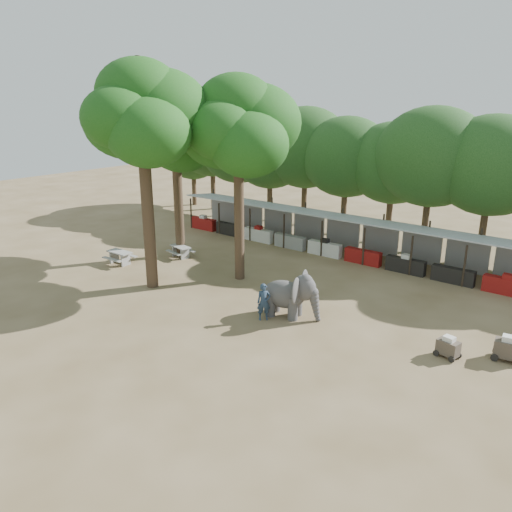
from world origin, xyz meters
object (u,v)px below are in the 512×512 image
Objects in this scene: yard_tree_center at (143,115)px; picnic_table_near at (120,256)px; yard_tree_left at (176,129)px; cart_back at (508,348)px; elephant at (291,295)px; picnic_table_far at (181,250)px; handler at (264,302)px; cart_front at (448,347)px; yard_tree_back at (239,127)px.

yard_tree_center is 7.05× the size of picnic_table_near.
yard_tree_left reaches higher than cart_back.
yard_tree_center reaches higher than picnic_table_near.
cart_back is at bearing -2.95° from elephant.
elephant is (11.49, -3.75, -7.08)m from yard_tree_left.
picnic_table_far is (1.98, 3.36, -0.05)m from picnic_table_near.
handler is 1.72× the size of cart_front.
yard_tree_back is at bearing -9.46° from yard_tree_left.
yard_tree_back is 9.76m from handler.
yard_tree_left is at bearing 120.96° from yard_tree_center.
cart_front is 2.28m from cart_back.
handler reaches higher than cart_back.
cart_back is (9.98, 2.97, -0.37)m from handler.
picnic_table_near is 22.26m from cart_back.
yard_tree_center reaches higher than yard_tree_left.
cart_back reaches higher than picnic_table_near.
elephant is 2.90× the size of cart_front.
picnic_table_near is at bearing -109.79° from picnic_table_far.
yard_tree_left is at bearing 170.54° from yard_tree_back.
yard_tree_left is 3.65× the size of elephant.
yard_tree_left is 13.83m from handler.
yard_tree_left is at bearing 147.40° from elephant.
picnic_table_near is at bearing -165.98° from cart_front.
picnic_table_near is (-1.49, -3.89, -7.66)m from yard_tree_left.
handler reaches higher than picnic_table_near.
yard_tree_back reaches higher than yard_tree_left.
yard_tree_center is 18.11m from cart_front.
yard_tree_center is 3.99× the size of elephant.
yard_tree_left reaches higher than picnic_table_far.
yard_tree_left is at bearing 67.22° from picnic_table_near.
yard_tree_center is 9.82m from picnic_table_near.
elephant reaches higher than cart_front.
yard_tree_left is at bearing -177.61° from cart_front.
picnic_table_near is 3.90m from picnic_table_far.
yard_tree_back is at bearing 53.14° from yard_tree_center.
handler is at bearing -171.04° from cart_back.
elephant is 1.36m from handler.
handler is at bearing -39.29° from yard_tree_back.
cart_front is at bearing -9.31° from yard_tree_left.
elephant reaches higher than picnic_table_near.
yard_tree_left is 9.37× the size of cart_back.
cart_front is (18.25, -2.54, -0.04)m from picnic_table_far.
elephant is at bearing 8.57° from handler.
cart_front is (20.23, 0.82, -0.09)m from picnic_table_near.
picnic_table_near is at bearing -158.89° from yard_tree_back.
picnic_table_near is at bearing 177.59° from cart_back.
cart_back is at bearing 10.02° from yard_tree_center.
yard_tree_back is 6.65× the size of picnic_table_near.
handler reaches higher than cart_front.
picnic_table_far is (0.49, -0.53, -7.70)m from yard_tree_left.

